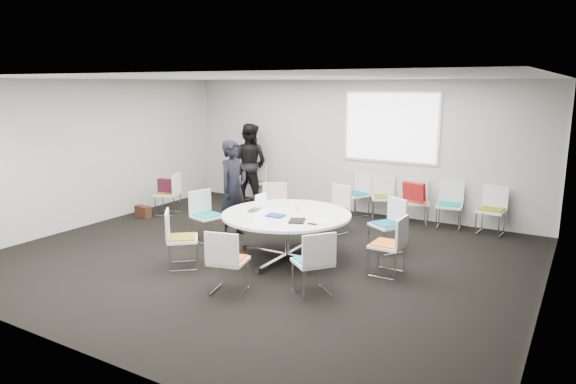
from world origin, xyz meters
The scene contains 31 objects.
room_shell centered at (0.09, 0.00, 1.40)m, with size 8.08×7.08×2.88m.
conference_table centered at (0.35, 0.10, 0.51)m, with size 2.02×2.02×0.73m.
projection_screen centered at (0.80, 3.46, 1.85)m, with size 1.90×0.03×1.35m, color white.
chair_ring_a centered at (1.98, 0.21, 0.28)m, with size 0.45×0.46×0.88m.
chair_ring_b centered at (1.60, 1.24, 0.28)m, with size 0.63×0.62×0.88m.
chair_ring_c centered at (0.38, 1.76, 0.28)m, with size 0.58×0.57×0.88m.
chair_ring_d centered at (-0.66, 1.35, 0.28)m, with size 0.62×0.62×0.88m.
chair_ring_e centered at (-1.33, 0.18, 0.28)m, with size 0.55×0.56×0.88m.
chair_ring_f centered at (-0.78, -1.06, 0.28)m, with size 0.64×0.64×0.88m.
chair_ring_g centered at (0.41, -1.49, 0.28)m, with size 0.56×0.55×0.88m.
chair_ring_h centered at (1.39, -0.97, 0.28)m, with size 0.64×0.64×0.88m.
chair_back_a centered at (0.21, 3.16, 0.28)m, with size 0.60×0.60×0.88m.
chair_back_b centered at (0.81, 3.16, 0.28)m, with size 0.60×0.60×0.88m.
chair_back_c centered at (1.51, 3.13, 0.28)m, with size 0.60×0.59×0.88m.
chair_back_d centered at (2.14, 3.16, 0.28)m, with size 0.51×0.50×0.88m.
chair_back_e centered at (2.89, 3.14, 0.28)m, with size 0.50×0.49×0.88m.
chair_spare_left centered at (-3.22, 1.22, 0.28)m, with size 0.59×0.59×0.88m.
chair_person_back centered at (-2.37, 3.17, 0.28)m, with size 0.52×0.50×0.88m.
person_main centered at (-1.13, 0.71, 0.87)m, with size 0.63×0.42×1.74m, color black.
person_back centered at (-2.37, 3.00, 0.92)m, with size 0.89×0.70×1.84m, color black.
laptop centered at (-0.15, 0.00, 0.74)m, with size 0.29×0.19×0.02m, color #333338.
laptop_lid centered at (-0.19, 0.19, 0.86)m, with size 0.30×0.02×0.22m, color silver.
notebook_black centered at (0.73, -0.23, 0.74)m, with size 0.22×0.30×0.02m, color black.
tablet_folio centered at (0.30, -0.15, 0.74)m, with size 0.26×0.20×0.03m, color navy.
papers_right centered at (0.95, 0.42, 0.73)m, with size 0.30×0.21×0.00m, color white.
papers_front centered at (1.04, 0.02, 0.73)m, with size 0.30×0.21×0.00m, color white.
cup centered at (0.40, 0.33, 0.78)m, with size 0.08×0.08×0.09m, color white.
phone centered at (0.99, -0.26, 0.73)m, with size 0.14×0.07×0.01m, color black.
maroon_bag centered at (-3.24, 1.21, 0.62)m, with size 0.40×0.14×0.28m, color #451225.
brown_bag centered at (-3.50, 0.75, 0.12)m, with size 0.36×0.16×0.24m, color #341910.
red_jacket centered at (1.51, 2.91, 0.70)m, with size 0.44×0.10×0.35m, color #A01314.
Camera 1 is at (4.33, -6.56, 2.71)m, focal length 32.00 mm.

